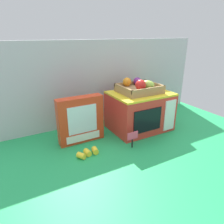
% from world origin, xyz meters
% --- Properties ---
extents(ground_plane, '(1.70, 1.70, 0.00)m').
position_xyz_m(ground_plane, '(0.00, 0.00, 0.00)').
color(ground_plane, '#219E54').
rests_on(ground_plane, ground).
extents(display_back_panel, '(1.61, 0.03, 0.59)m').
position_xyz_m(display_back_panel, '(0.00, 0.25, 0.29)').
color(display_back_panel, '#B7BABF').
rests_on(display_back_panel, ground).
extents(toy_microwave, '(0.40, 0.30, 0.26)m').
position_xyz_m(toy_microwave, '(0.14, -0.01, 0.13)').
color(toy_microwave, red).
rests_on(toy_microwave, ground).
extents(food_groups_crate, '(0.26, 0.22, 0.10)m').
position_xyz_m(food_groups_crate, '(0.14, 0.00, 0.29)').
color(food_groups_crate, '#A37F51').
rests_on(food_groups_crate, toy_microwave).
extents(cookie_set_box, '(0.28, 0.07, 0.28)m').
position_xyz_m(cookie_set_box, '(-0.28, 0.01, 0.14)').
color(cookie_set_box, red).
rests_on(cookie_set_box, ground).
extents(price_sign, '(0.07, 0.01, 0.10)m').
position_xyz_m(price_sign, '(-0.05, -0.21, 0.07)').
color(price_sign, black).
rests_on(price_sign, ground).
extents(loose_toy_banana, '(0.13, 0.07, 0.03)m').
position_xyz_m(loose_toy_banana, '(-0.31, -0.17, 0.02)').
color(loose_toy_banana, yellow).
rests_on(loose_toy_banana, ground).
extents(loose_toy_apple, '(0.06, 0.06, 0.06)m').
position_xyz_m(loose_toy_apple, '(0.42, -0.04, 0.03)').
color(loose_toy_apple, red).
rests_on(loose_toy_apple, ground).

